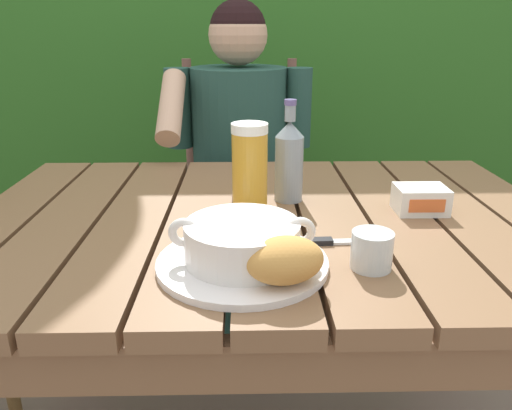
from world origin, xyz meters
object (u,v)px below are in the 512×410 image
Objects in this scene: serving_plate at (242,262)px; soup_bowl at (242,240)px; person_eating at (238,152)px; table_knife at (331,242)px; chair_near_diner at (240,193)px; beer_glass at (250,168)px; beer_bottle at (289,160)px; water_glass_small at (372,250)px; butter_tub at (421,199)px; bread_roll at (285,260)px.

serving_plate is 1.19× the size of soup_bowl.
table_knife is at bearing -77.49° from person_eating.
chair_near_diner is 5.24× the size of beer_glass.
person_eating is 5.24× the size of beer_bottle.
water_glass_small is (0.21, -0.01, -0.01)m from soup_bowl.
soup_bowl is 3.51× the size of water_glass_small.
person_eating reaches higher than soup_bowl.
person_eating is 0.76m from butter_tub.
bread_roll is at bearing -121.81° from table_knife.
table_knife is (0.16, 0.08, -0.00)m from serving_plate.
beer_bottle is at bearing 72.37° from serving_plate.
butter_tub is (0.17, 0.25, -0.00)m from water_glass_small.
table_knife is (-0.05, 0.09, -0.03)m from water_glass_small.
beer_glass is 0.83× the size of beer_bottle.
beer_bottle is at bearing 36.20° from beer_glass.
bread_roll is at bearing -86.14° from chair_near_diner.
beer_bottle reaches higher than bread_roll.
beer_glass reaches higher than serving_plate.
soup_bowl reaches higher than table_knife.
water_glass_small is at bearing -62.51° from table_knife.
soup_bowl is 0.45m from butter_tub.
water_glass_small is 0.64× the size of butter_tub.
chair_near_diner is 3.47× the size of serving_plate.
person_eating is 0.89m from serving_plate.
person_eating is 4.97× the size of soup_bowl.
beer_bottle is at bearing 163.44° from butter_tub.
person_eating is 0.64m from beer_glass.
butter_tub is (0.36, -0.02, -0.07)m from beer_glass.
water_glass_small is (0.23, -0.90, 0.06)m from person_eating.
chair_near_diner is at bearing 98.75° from beer_bottle.
beer_glass is at bearing 98.27° from bread_roll.
beer_bottle is (0.12, -0.77, 0.34)m from chair_near_diner.
water_glass_small is (0.15, 0.06, -0.02)m from bread_roll.
chair_near_diner is at bearing 101.55° from water_glass_small.
soup_bowl is 1.71× the size of bread_roll.
person_eating is at bearing 102.05° from beer_bottle.
chair_near_diner is 9.32× the size of butter_tub.
serving_plate is 0.27m from beer_glass.
serving_plate is at bearing -93.30° from beer_glass.
bread_roll is 0.40m from beer_bottle.
serving_plate is at bearing -89.20° from chair_near_diner.
chair_near_diner is at bearing 90.80° from serving_plate.
table_knife is at bearing 117.49° from water_glass_small.
water_glass_small is at bearing -75.80° from person_eating.
person_eating reaches higher than water_glass_small.
water_glass_small is at bearing -123.31° from butter_tub.
chair_near_diner reaches higher than butter_tub.
serving_plate is 1.98× the size of table_knife.
water_glass_small is 0.47× the size of table_knife.
serving_plate is at bearing -152.59° from table_knife.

